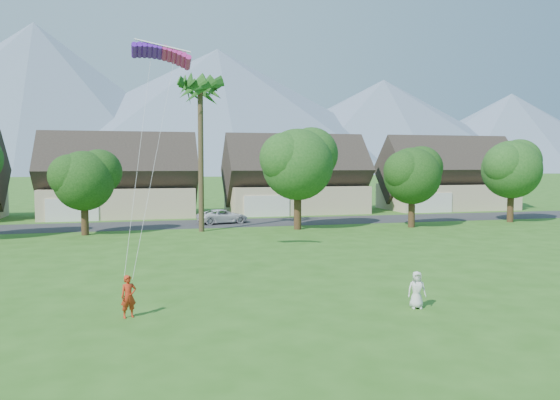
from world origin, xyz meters
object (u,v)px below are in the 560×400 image
object	(u,v)px
parked_car	(223,216)
parafoil_kite	(162,52)
kite_flyer	(129,296)
watcher	(417,290)

from	to	relation	value
parked_car	parafoil_kite	bearing A→B (deg)	149.07
kite_flyer	watcher	world-z (taller)	kite_flyer
parked_car	watcher	bearing A→B (deg)	171.45
parked_car	parafoil_kite	distance (m)	23.56
kite_flyer	parked_car	size ratio (longest dim) A/B	0.33
watcher	parked_car	size ratio (longest dim) A/B	0.31
kite_flyer	parked_car	xyz separation A→B (m)	(7.60, 29.65, -0.13)
watcher	kite_flyer	bearing A→B (deg)	-175.22
watcher	parafoil_kite	world-z (taller)	parafoil_kite
watcher	parked_car	world-z (taller)	watcher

